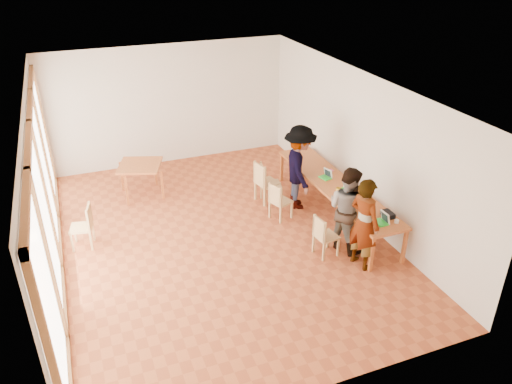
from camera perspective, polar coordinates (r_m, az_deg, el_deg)
ground at (r=9.90m, az=-4.24°, el=-5.14°), size 8.00×8.00×0.00m
wall_back at (r=12.81m, az=-9.94°, el=9.76°), size 6.00×0.10×3.00m
wall_front at (r=6.02m, az=7.05°, el=-12.37°), size 6.00×0.10×3.00m
wall_right at (r=10.35m, az=11.56°, el=5.25°), size 0.10×8.00×3.00m
window_wall at (r=8.90m, az=-23.07°, el=-0.37°), size 0.10×8.00×3.00m
ceiling at (r=8.65m, az=-4.94°, el=11.93°), size 6.00×8.00×0.04m
communal_table at (r=10.37m, az=9.07°, el=0.65°), size 0.80×4.00×0.75m
side_table at (r=11.43m, az=-13.12°, el=2.73°), size 0.90×0.90×0.75m
chair_near at (r=9.17m, az=7.65°, el=-4.59°), size 0.42×0.42×0.43m
chair_mid at (r=10.23m, az=2.53°, el=-0.69°), size 0.49×0.49×0.43m
chair_far at (r=10.85m, az=0.86°, el=1.56°), size 0.52×0.52×0.50m
chair_empty at (r=10.87m, az=1.20°, el=1.42°), size 0.49×0.49×0.48m
chair_spare at (r=9.87m, az=-18.93°, el=-3.26°), size 0.47×0.47×0.46m
person_near at (r=8.85m, az=12.25°, el=-3.55°), size 0.56×0.71×1.72m
person_mid at (r=9.30m, az=10.42°, el=-1.92°), size 0.86×0.97×1.66m
person_far at (r=10.58m, az=4.98°, el=2.80°), size 0.95×1.32×1.84m
laptop_near at (r=9.14m, az=14.29°, el=-3.10°), size 0.22×0.26×0.21m
laptop_mid at (r=10.10m, az=10.29°, el=0.43°), size 0.27×0.28×0.19m
laptop_far at (r=10.57m, az=8.06°, el=1.89°), size 0.26×0.28×0.20m
yellow_mug at (r=10.02m, az=9.42°, el=0.22°), size 0.12×0.12×0.09m
green_bottle at (r=11.20m, az=4.31°, el=4.10°), size 0.07×0.07×0.28m
clear_glass at (r=10.47m, az=10.58°, el=1.37°), size 0.07×0.07×0.09m
condiment_cup at (r=9.21m, az=15.78°, el=-3.25°), size 0.08×0.08×0.06m
pink_phone at (r=10.93m, az=8.63°, el=2.49°), size 0.05×0.10×0.01m
black_pouch at (r=9.36m, az=14.85°, el=-2.47°), size 0.16×0.26×0.09m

